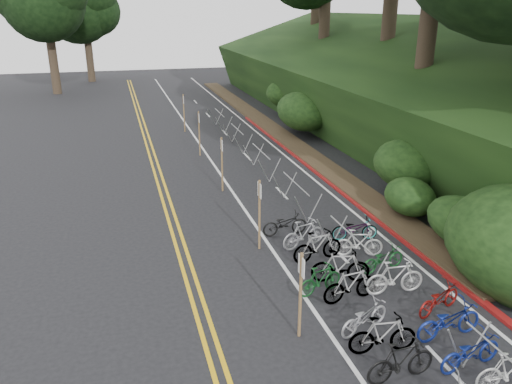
{
  "coord_description": "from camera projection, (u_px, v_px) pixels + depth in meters",
  "views": [
    {
      "loc": [
        -3.71,
        -9.85,
        7.82
      ],
      "look_at": [
        1.07,
        7.07,
        1.3
      ],
      "focal_mm": 35.0,
      "sensor_mm": 36.0,
      "label": 1
    }
  ],
  "objects": [
    {
      "name": "ground",
      "position": [
        292.0,
        338.0,
        12.56
      ],
      "size": [
        120.0,
        120.0,
        0.0
      ],
      "primitive_type": "plane",
      "color": "black",
      "rests_on": "ground"
    },
    {
      "name": "road_markings",
      "position": [
        228.0,
        198.0,
        21.83
      ],
      "size": [
        7.47,
        80.0,
        0.01
      ],
      "color": "gold",
      "rests_on": "ground"
    },
    {
      "name": "red_curb",
      "position": [
        319.0,
        174.0,
        24.82
      ],
      "size": [
        0.25,
        28.0,
        0.1
      ],
      "primitive_type": "cube",
      "color": "maroon",
      "rests_on": "ground"
    },
    {
      "name": "embankment",
      "position": [
        383.0,
        94.0,
        32.14
      ],
      "size": [
        14.3,
        48.14,
        9.11
      ],
      "color": "black",
      "rests_on": "ground"
    },
    {
      "name": "bike_rack_front",
      "position": [
        508.0,
        374.0,
        10.09
      ],
      "size": [
        1.15,
        2.7,
        1.19
      ],
      "color": "#959698",
      "rests_on": "ground"
    },
    {
      "name": "bike_racks_rest",
      "position": [
        261.0,
        157.0,
        24.75
      ],
      "size": [
        1.14,
        23.0,
        1.17
      ],
      "color": "#959698",
      "rests_on": "ground"
    },
    {
      "name": "signpost_near",
      "position": [
        301.0,
        290.0,
        12.18
      ],
      "size": [
        0.08,
        0.4,
        2.34
      ],
      "color": "brown",
      "rests_on": "ground"
    },
    {
      "name": "signposts_rest",
      "position": [
        209.0,
        144.0,
        24.84
      ],
      "size": [
        0.08,
        18.4,
        2.5
      ],
      "color": "brown",
      "rests_on": "ground"
    },
    {
      "name": "bike_front",
      "position": [
        320.0,
        279.0,
        14.39
      ],
      "size": [
        0.79,
        1.54,
        0.89
      ],
      "primitive_type": "imported",
      "rotation": [
        0.0,
        0.0,
        1.83
      ],
      "color": "#144C1E",
      "rests_on": "ground"
    },
    {
      "name": "bike_valet",
      "position": [
        377.0,
        287.0,
        13.95
      ],
      "size": [
        3.41,
        10.75,
        1.07
      ],
      "color": "#9E9EA3",
      "rests_on": "ground"
    }
  ]
}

